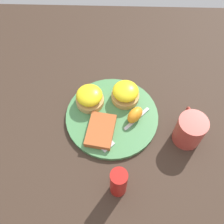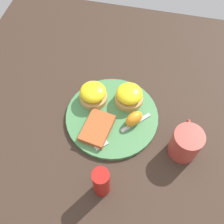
{
  "view_description": "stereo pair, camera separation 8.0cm",
  "coord_description": "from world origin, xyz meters",
  "px_view_note": "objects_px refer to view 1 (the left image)",
  "views": [
    {
      "loc": [
        -0.42,
        -0.01,
        0.72
      ],
      "look_at": [
        0.0,
        0.0,
        0.03
      ],
      "focal_mm": 42.0,
      "sensor_mm": 36.0,
      "label": 1
    },
    {
      "loc": [
        -0.41,
        -0.09,
        0.72
      ],
      "look_at": [
        0.0,
        0.0,
        0.03
      ],
      "focal_mm": 42.0,
      "sensor_mm": 36.0,
      "label": 2
    }
  ],
  "objects_px": {
    "hashbrown_patty": "(101,130)",
    "cup": "(190,130)",
    "orange_wedge": "(135,115)",
    "condiment_bottle": "(118,183)",
    "fork": "(123,131)",
    "sandwich_benedict_left": "(125,93)",
    "sandwich_benedict_right": "(90,97)"
  },
  "relations": [
    {
      "from": "sandwich_benedict_left",
      "to": "orange_wedge",
      "type": "distance_m",
      "value": 0.08
    },
    {
      "from": "hashbrown_patty",
      "to": "fork",
      "type": "relative_size",
      "value": 0.71
    },
    {
      "from": "orange_wedge",
      "to": "cup",
      "type": "relative_size",
      "value": 0.52
    },
    {
      "from": "sandwich_benedict_left",
      "to": "orange_wedge",
      "type": "bearing_deg",
      "value": -158.63
    },
    {
      "from": "orange_wedge",
      "to": "fork",
      "type": "height_order",
      "value": "orange_wedge"
    },
    {
      "from": "sandwich_benedict_right",
      "to": "sandwich_benedict_left",
      "type": "bearing_deg",
      "value": -80.48
    },
    {
      "from": "sandwich_benedict_right",
      "to": "orange_wedge",
      "type": "relative_size",
      "value": 1.49
    },
    {
      "from": "hashbrown_patty",
      "to": "orange_wedge",
      "type": "distance_m",
      "value": 0.11
    },
    {
      "from": "hashbrown_patty",
      "to": "fork",
      "type": "height_order",
      "value": "hashbrown_patty"
    },
    {
      "from": "orange_wedge",
      "to": "condiment_bottle",
      "type": "distance_m",
      "value": 0.22
    },
    {
      "from": "orange_wedge",
      "to": "cup",
      "type": "distance_m",
      "value": 0.16
    },
    {
      "from": "fork",
      "to": "sandwich_benedict_left",
      "type": "bearing_deg",
      "value": -2.98
    },
    {
      "from": "fork",
      "to": "condiment_bottle",
      "type": "xyz_separation_m",
      "value": [
        -0.17,
        0.01,
        0.04
      ]
    },
    {
      "from": "hashbrown_patty",
      "to": "condiment_bottle",
      "type": "xyz_separation_m",
      "value": [
        -0.17,
        -0.05,
        0.04
      ]
    },
    {
      "from": "orange_wedge",
      "to": "condiment_bottle",
      "type": "height_order",
      "value": "condiment_bottle"
    },
    {
      "from": "hashbrown_patty",
      "to": "orange_wedge",
      "type": "bearing_deg",
      "value": -64.01
    },
    {
      "from": "orange_wedge",
      "to": "sandwich_benedict_left",
      "type": "bearing_deg",
      "value": 21.37
    },
    {
      "from": "hashbrown_patty",
      "to": "fork",
      "type": "bearing_deg",
      "value": -87.25
    },
    {
      "from": "orange_wedge",
      "to": "fork",
      "type": "xyz_separation_m",
      "value": [
        -0.05,
        0.04,
        -0.02
      ]
    },
    {
      "from": "orange_wedge",
      "to": "hashbrown_patty",
      "type": "bearing_deg",
      "value": 115.99
    },
    {
      "from": "hashbrown_patty",
      "to": "sandwich_benedict_left",
      "type": "bearing_deg",
      "value": -30.21
    },
    {
      "from": "fork",
      "to": "cup",
      "type": "relative_size",
      "value": 1.37
    },
    {
      "from": "hashbrown_patty",
      "to": "cup",
      "type": "bearing_deg",
      "value": -90.9
    },
    {
      "from": "hashbrown_patty",
      "to": "cup",
      "type": "relative_size",
      "value": 0.97
    },
    {
      "from": "condiment_bottle",
      "to": "fork",
      "type": "bearing_deg",
      "value": -3.92
    },
    {
      "from": "hashbrown_patty",
      "to": "sandwich_benedict_right",
      "type": "bearing_deg",
      "value": 20.56
    },
    {
      "from": "condiment_bottle",
      "to": "hashbrown_patty",
      "type": "bearing_deg",
      "value": 18.35
    },
    {
      "from": "fork",
      "to": "sandwich_benedict_right",
      "type": "bearing_deg",
      "value": 45.91
    },
    {
      "from": "orange_wedge",
      "to": "cup",
      "type": "height_order",
      "value": "cup"
    },
    {
      "from": "sandwich_benedict_right",
      "to": "hashbrown_patty",
      "type": "xyz_separation_m",
      "value": [
        -0.11,
        -0.04,
        -0.02
      ]
    },
    {
      "from": "sandwich_benedict_left",
      "to": "condiment_bottle",
      "type": "bearing_deg",
      "value": 176.48
    },
    {
      "from": "sandwich_benedict_right",
      "to": "cup",
      "type": "xyz_separation_m",
      "value": [
        -0.11,
        -0.3,
        0.01
      ]
    }
  ]
}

